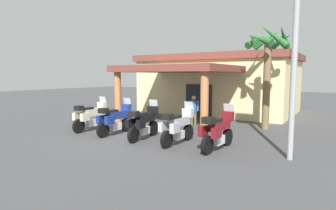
{
  "coord_description": "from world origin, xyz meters",
  "views": [
    {
      "loc": [
        7.84,
        -9.44,
        2.69
      ],
      "look_at": [
        0.41,
        2.3,
        1.2
      ],
      "focal_mm": 29.8,
      "sensor_mm": 36.0,
      "label": 1
    }
  ],
  "objects_px": {
    "motorcycle_cream": "(91,116)",
    "motorcycle_silver": "(178,127)",
    "motorcycle_blue": "(115,119)",
    "palm_tree_near_portico": "(267,53)",
    "roadside_sign": "(297,12)",
    "motorcycle_black": "(143,123)",
    "motorcycle_maroon": "(218,131)",
    "motel_building": "(219,83)",
    "pedestrian": "(194,109)"
  },
  "relations": [
    {
      "from": "motorcycle_blue",
      "to": "motorcycle_black",
      "type": "distance_m",
      "value": 1.65
    },
    {
      "from": "motorcycle_black",
      "to": "motorcycle_blue",
      "type": "bearing_deg",
      "value": 83.21
    },
    {
      "from": "motorcycle_black",
      "to": "motorcycle_silver",
      "type": "relative_size",
      "value": 1.0
    },
    {
      "from": "motorcycle_cream",
      "to": "roadside_sign",
      "type": "height_order",
      "value": "roadside_sign"
    },
    {
      "from": "pedestrian",
      "to": "roadside_sign",
      "type": "xyz_separation_m",
      "value": [
        5.15,
        -3.31,
        3.64
      ]
    },
    {
      "from": "motorcycle_cream",
      "to": "motorcycle_silver",
      "type": "distance_m",
      "value": 4.96
    },
    {
      "from": "motorcycle_black",
      "to": "palm_tree_near_portico",
      "type": "distance_m",
      "value": 6.99
    },
    {
      "from": "motel_building",
      "to": "motorcycle_silver",
      "type": "height_order",
      "value": "motel_building"
    },
    {
      "from": "motorcycle_silver",
      "to": "motorcycle_maroon",
      "type": "bearing_deg",
      "value": -87.01
    },
    {
      "from": "motorcycle_black",
      "to": "roadside_sign",
      "type": "relative_size",
      "value": 0.32
    },
    {
      "from": "motorcycle_maroon",
      "to": "motel_building",
      "type": "bearing_deg",
      "value": 27.33
    },
    {
      "from": "motorcycle_cream",
      "to": "motorcycle_silver",
      "type": "relative_size",
      "value": 1.0
    },
    {
      "from": "motel_building",
      "to": "motorcycle_silver",
      "type": "relative_size",
      "value": 5.58
    },
    {
      "from": "motorcycle_cream",
      "to": "roadside_sign",
      "type": "xyz_separation_m",
      "value": [
        9.01,
        0.11,
        3.89
      ]
    },
    {
      "from": "motorcycle_cream",
      "to": "motorcycle_silver",
      "type": "bearing_deg",
      "value": -92.45
    },
    {
      "from": "motel_building",
      "to": "palm_tree_near_portico",
      "type": "bearing_deg",
      "value": -48.19
    },
    {
      "from": "motorcycle_cream",
      "to": "roadside_sign",
      "type": "relative_size",
      "value": 0.32
    },
    {
      "from": "pedestrian",
      "to": "palm_tree_near_portico",
      "type": "bearing_deg",
      "value": 103.21
    },
    {
      "from": "motorcycle_blue",
      "to": "palm_tree_near_portico",
      "type": "relative_size",
      "value": 0.44
    },
    {
      "from": "motorcycle_silver",
      "to": "motorcycle_blue",
      "type": "bearing_deg",
      "value": 91.7
    },
    {
      "from": "motorcycle_cream",
      "to": "roadside_sign",
      "type": "bearing_deg",
      "value": -90.83
    },
    {
      "from": "palm_tree_near_portico",
      "to": "motorcycle_blue",
      "type": "bearing_deg",
      "value": -137.68
    },
    {
      "from": "motorcycle_black",
      "to": "palm_tree_near_portico",
      "type": "bearing_deg",
      "value": -42.29
    },
    {
      "from": "motel_building",
      "to": "roadside_sign",
      "type": "height_order",
      "value": "roadside_sign"
    },
    {
      "from": "motorcycle_cream",
      "to": "motorcycle_blue",
      "type": "bearing_deg",
      "value": -93.61
    },
    {
      "from": "motorcycle_black",
      "to": "pedestrian",
      "type": "xyz_separation_m",
      "value": [
        0.56,
        3.53,
        0.25
      ]
    },
    {
      "from": "motorcycle_cream",
      "to": "motorcycle_blue",
      "type": "relative_size",
      "value": 1.0
    },
    {
      "from": "motorcycle_blue",
      "to": "roadside_sign",
      "type": "xyz_separation_m",
      "value": [
        7.36,
        0.17,
        3.89
      ]
    },
    {
      "from": "motorcycle_blue",
      "to": "palm_tree_near_portico",
      "type": "height_order",
      "value": "palm_tree_near_portico"
    },
    {
      "from": "motel_building",
      "to": "motorcycle_silver",
      "type": "bearing_deg",
      "value": -76.32
    },
    {
      "from": "motorcycle_cream",
      "to": "motorcycle_blue",
      "type": "height_order",
      "value": "same"
    },
    {
      "from": "motel_building",
      "to": "motorcycle_cream",
      "type": "bearing_deg",
      "value": -103.97
    },
    {
      "from": "motorcycle_cream",
      "to": "motorcycle_black",
      "type": "bearing_deg",
      "value": -93.39
    },
    {
      "from": "motorcycle_blue",
      "to": "pedestrian",
      "type": "relative_size",
      "value": 1.34
    },
    {
      "from": "motorcycle_silver",
      "to": "palm_tree_near_portico",
      "type": "distance_m",
      "value": 6.23
    },
    {
      "from": "pedestrian",
      "to": "motorcycle_silver",
      "type": "bearing_deg",
      "value": 5.99
    },
    {
      "from": "motorcycle_black",
      "to": "motorcycle_maroon",
      "type": "height_order",
      "value": "same"
    },
    {
      "from": "motorcycle_blue",
      "to": "pedestrian",
      "type": "xyz_separation_m",
      "value": [
        2.21,
        3.48,
        0.25
      ]
    },
    {
      "from": "motorcycle_silver",
      "to": "motorcycle_maroon",
      "type": "relative_size",
      "value": 1.0
    },
    {
      "from": "motorcycle_maroon",
      "to": "motorcycle_silver",
      "type": "bearing_deg",
      "value": 96.28
    },
    {
      "from": "motel_building",
      "to": "palm_tree_near_portico",
      "type": "xyz_separation_m",
      "value": [
        4.56,
        -5.14,
        1.67
      ]
    },
    {
      "from": "roadside_sign",
      "to": "motorcycle_silver",
      "type": "bearing_deg",
      "value": -177.31
    },
    {
      "from": "motorcycle_maroon",
      "to": "pedestrian",
      "type": "height_order",
      "value": "pedestrian"
    },
    {
      "from": "motorcycle_silver",
      "to": "palm_tree_near_portico",
      "type": "xyz_separation_m",
      "value": [
        2.14,
        4.98,
        3.07
      ]
    },
    {
      "from": "motorcycle_cream",
      "to": "pedestrian",
      "type": "bearing_deg",
      "value": -50.02
    },
    {
      "from": "roadside_sign",
      "to": "motorcycle_black",
      "type": "bearing_deg",
      "value": -177.81
    },
    {
      "from": "motorcycle_black",
      "to": "pedestrian",
      "type": "bearing_deg",
      "value": -14.16
    },
    {
      "from": "motel_building",
      "to": "roadside_sign",
      "type": "relative_size",
      "value": 1.8
    },
    {
      "from": "motorcycle_maroon",
      "to": "roadside_sign",
      "type": "xyz_separation_m",
      "value": [
        2.4,
        0.16,
        3.89
      ]
    },
    {
      "from": "motel_building",
      "to": "motorcycle_cream",
      "type": "distance_m",
      "value": 10.45
    }
  ]
}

